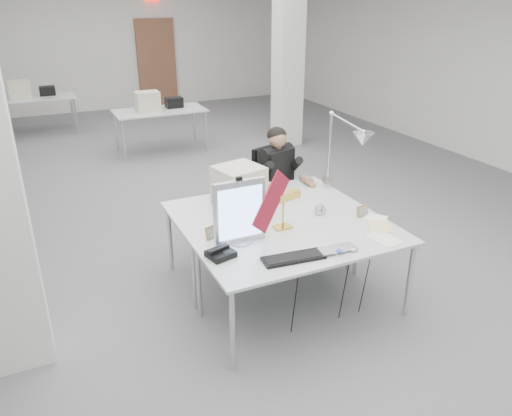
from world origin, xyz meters
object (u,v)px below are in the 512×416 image
at_px(monitor, 239,212).
at_px(laptop, 339,252).
at_px(desk_phone, 221,254).
at_px(beige_monitor, 239,186).
at_px(seated_person, 277,166).
at_px(architect_lamp, 343,157).
at_px(desk_main, 306,242).
at_px(office_chair, 274,191).
at_px(bankers_lamp, 283,209).

xyz_separation_m(monitor, laptop, (0.64, -0.53, -0.26)).
bearing_deg(desk_phone, laptop, -35.83).
bearing_deg(beige_monitor, monitor, -125.35).
bearing_deg(monitor, desk_phone, -144.58).
height_order(laptop, desk_phone, desk_phone).
bearing_deg(laptop, beige_monitor, 107.69).
bearing_deg(seated_person, monitor, -147.66).
height_order(desk_phone, architect_lamp, architect_lamp).
height_order(desk_main, architect_lamp, architect_lamp).
distance_m(seated_person, monitor, 1.61).
bearing_deg(desk_phone, office_chair, 36.63).
height_order(bankers_lamp, desk_phone, bankers_lamp).
bearing_deg(bankers_lamp, office_chair, 53.86).
relative_size(office_chair, monitor, 2.09).
height_order(monitor, architect_lamp, architect_lamp).
relative_size(monitor, bankers_lamp, 1.52).
distance_m(seated_person, beige_monitor, 0.87).
relative_size(desk_main, beige_monitor, 4.31).
height_order(desk_phone, beige_monitor, beige_monitor).
bearing_deg(monitor, architect_lamp, 21.08).
distance_m(bankers_lamp, beige_monitor, 0.66).
xyz_separation_m(desk_main, beige_monitor, (-0.21, 0.95, 0.21)).
bearing_deg(seated_person, desk_main, -127.39).
distance_m(laptop, desk_phone, 0.95).
xyz_separation_m(desk_main, desk_phone, (-0.75, 0.05, 0.04)).
height_order(monitor, beige_monitor, monitor).
bearing_deg(desk_main, seated_person, 71.97).
bearing_deg(laptop, desk_phone, 160.71).
height_order(bankers_lamp, architect_lamp, architect_lamp).
relative_size(bankers_lamp, architect_lamp, 0.44).
xyz_separation_m(office_chair, bankers_lamp, (-0.54, -1.22, 0.36)).
xyz_separation_m(desk_main, seated_person, (0.48, 1.48, 0.16)).
bearing_deg(bankers_lamp, desk_phone, -171.61).
distance_m(desk_phone, architect_lamp, 1.79).
distance_m(desk_main, office_chair, 1.61).
height_order(desk_main, bankers_lamp, bankers_lamp).
bearing_deg(office_chair, monitor, -146.58).
relative_size(desk_main, seated_person, 1.80).
relative_size(desk_phone, architect_lamp, 0.24).
distance_m(desk_main, desk_phone, 0.75).
distance_m(office_chair, desk_phone, 1.94).
height_order(desk_main, beige_monitor, beige_monitor).
bearing_deg(desk_main, beige_monitor, 102.21).
relative_size(laptop, desk_phone, 1.71).
relative_size(office_chair, desk_phone, 5.72).
bearing_deg(seated_person, bankers_lamp, -134.10).
bearing_deg(architect_lamp, beige_monitor, 171.68).
relative_size(monitor, laptop, 1.60).
height_order(office_chair, beige_monitor, office_chair).
bearing_deg(desk_phone, bankers_lamp, 7.10).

